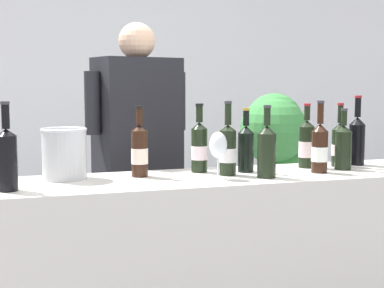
{
  "coord_description": "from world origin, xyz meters",
  "views": [
    {
      "loc": [
        -0.83,
        -2.38,
        1.34
      ],
      "look_at": [
        -0.08,
        0.0,
        1.07
      ],
      "focal_mm": 52.67,
      "sensor_mm": 36.0,
      "label": 1
    }
  ],
  "objects_px": {
    "wine_bottle_9": "(200,147)",
    "wine_bottle_10": "(306,144)",
    "potted_shrub": "(279,155)",
    "ice_bucket": "(64,153)",
    "wine_bottle_7": "(267,150)",
    "wine_bottle_6": "(343,146)",
    "wine_bottle_0": "(246,147)",
    "person_server": "(138,181)",
    "wine_bottle_5": "(320,148)",
    "wine_bottle_2": "(340,144)",
    "wine_bottle_1": "(140,150)",
    "wine_glass": "(218,147)",
    "wine_bottle_8": "(228,149)",
    "wine_bottle_11": "(7,157)",
    "wine_bottle_4": "(357,139)"
  },
  "relations": [
    {
      "from": "wine_bottle_9",
      "to": "wine_bottle_10",
      "type": "bearing_deg",
      "value": -2.6
    },
    {
      "from": "potted_shrub",
      "to": "ice_bucket",
      "type": "bearing_deg",
      "value": -146.26
    },
    {
      "from": "wine_bottle_7",
      "to": "ice_bucket",
      "type": "relative_size",
      "value": 1.44
    },
    {
      "from": "wine_bottle_6",
      "to": "wine_bottle_7",
      "type": "relative_size",
      "value": 0.92
    },
    {
      "from": "wine_bottle_0",
      "to": "wine_bottle_6",
      "type": "height_order",
      "value": "wine_bottle_0"
    },
    {
      "from": "person_server",
      "to": "wine_bottle_9",
      "type": "bearing_deg",
      "value": -66.78
    },
    {
      "from": "wine_bottle_5",
      "to": "person_server",
      "type": "height_order",
      "value": "person_server"
    },
    {
      "from": "wine_bottle_10",
      "to": "person_server",
      "type": "relative_size",
      "value": 0.19
    },
    {
      "from": "wine_bottle_2",
      "to": "wine_bottle_7",
      "type": "relative_size",
      "value": 0.99
    },
    {
      "from": "wine_bottle_1",
      "to": "person_server",
      "type": "height_order",
      "value": "person_server"
    },
    {
      "from": "ice_bucket",
      "to": "potted_shrub",
      "type": "relative_size",
      "value": 0.18
    },
    {
      "from": "wine_bottle_2",
      "to": "wine_glass",
      "type": "distance_m",
      "value": 0.74
    },
    {
      "from": "wine_bottle_9",
      "to": "wine_bottle_2",
      "type": "bearing_deg",
      "value": -3.13
    },
    {
      "from": "wine_bottle_5",
      "to": "potted_shrub",
      "type": "height_order",
      "value": "potted_shrub"
    },
    {
      "from": "wine_bottle_5",
      "to": "wine_bottle_10",
      "type": "relative_size",
      "value": 1.06
    },
    {
      "from": "wine_bottle_1",
      "to": "wine_bottle_2",
      "type": "distance_m",
      "value": 1.03
    },
    {
      "from": "wine_bottle_0",
      "to": "ice_bucket",
      "type": "distance_m",
      "value": 0.84
    },
    {
      "from": "wine_bottle_7",
      "to": "wine_bottle_10",
      "type": "height_order",
      "value": "wine_bottle_7"
    },
    {
      "from": "ice_bucket",
      "to": "wine_bottle_1",
      "type": "bearing_deg",
      "value": -6.25
    },
    {
      "from": "wine_bottle_8",
      "to": "person_server",
      "type": "xyz_separation_m",
      "value": [
        -0.29,
        0.6,
        -0.23
      ]
    },
    {
      "from": "wine_bottle_11",
      "to": "person_server",
      "type": "bearing_deg",
      "value": 46.2
    },
    {
      "from": "potted_shrub",
      "to": "wine_bottle_6",
      "type": "bearing_deg",
      "value": -101.16
    },
    {
      "from": "wine_bottle_4",
      "to": "wine_bottle_11",
      "type": "height_order",
      "value": "wine_bottle_4"
    },
    {
      "from": "wine_bottle_8",
      "to": "wine_bottle_9",
      "type": "xyz_separation_m",
      "value": [
        -0.09,
        0.13,
        0.0
      ]
    },
    {
      "from": "wine_bottle_5",
      "to": "wine_bottle_11",
      "type": "xyz_separation_m",
      "value": [
        -1.4,
        -0.04,
        0.02
      ]
    },
    {
      "from": "wine_bottle_9",
      "to": "wine_glass",
      "type": "xyz_separation_m",
      "value": [
        0.01,
        -0.21,
        0.02
      ]
    },
    {
      "from": "wine_bottle_7",
      "to": "potted_shrub",
      "type": "xyz_separation_m",
      "value": [
        0.69,
        1.27,
        -0.2
      ]
    },
    {
      "from": "wine_bottle_7",
      "to": "wine_bottle_11",
      "type": "bearing_deg",
      "value": 179.17
    },
    {
      "from": "potted_shrub",
      "to": "wine_bottle_7",
      "type": "bearing_deg",
      "value": -118.49
    },
    {
      "from": "wine_bottle_4",
      "to": "wine_bottle_8",
      "type": "relative_size",
      "value": 1.05
    },
    {
      "from": "wine_bottle_0",
      "to": "person_server",
      "type": "relative_size",
      "value": 0.18
    },
    {
      "from": "wine_bottle_7",
      "to": "wine_bottle_11",
      "type": "xyz_separation_m",
      "value": [
        -1.1,
        0.02,
        0.01
      ]
    },
    {
      "from": "wine_bottle_10",
      "to": "ice_bucket",
      "type": "bearing_deg",
      "value": 179.19
    },
    {
      "from": "ice_bucket",
      "to": "wine_bottle_11",
      "type": "bearing_deg",
      "value": -137.55
    },
    {
      "from": "wine_bottle_8",
      "to": "wine_bottle_11",
      "type": "bearing_deg",
      "value": -174.1
    },
    {
      "from": "wine_bottle_2",
      "to": "wine_glass",
      "type": "relative_size",
      "value": 1.54
    },
    {
      "from": "wine_bottle_4",
      "to": "wine_glass",
      "type": "distance_m",
      "value": 0.85
    },
    {
      "from": "wine_bottle_10",
      "to": "wine_bottle_2",
      "type": "bearing_deg",
      "value": -4.74
    },
    {
      "from": "wine_bottle_9",
      "to": "person_server",
      "type": "xyz_separation_m",
      "value": [
        -0.2,
        0.47,
        -0.23
      ]
    },
    {
      "from": "wine_bottle_6",
      "to": "ice_bucket",
      "type": "distance_m",
      "value": 1.33
    },
    {
      "from": "wine_bottle_4",
      "to": "ice_bucket",
      "type": "distance_m",
      "value": 1.47
    },
    {
      "from": "wine_bottle_1",
      "to": "wine_bottle_4",
      "type": "height_order",
      "value": "wine_bottle_4"
    },
    {
      "from": "wine_bottle_11",
      "to": "wine_bottle_10",
      "type": "bearing_deg",
      "value": 8.03
    },
    {
      "from": "wine_bottle_10",
      "to": "ice_bucket",
      "type": "xyz_separation_m",
      "value": [
        -1.18,
        0.02,
        -0.0
      ]
    },
    {
      "from": "wine_bottle_0",
      "to": "wine_bottle_6",
      "type": "bearing_deg",
      "value": -8.53
    },
    {
      "from": "wine_bottle_4",
      "to": "wine_bottle_6",
      "type": "distance_m",
      "value": 0.19
    },
    {
      "from": "wine_bottle_4",
      "to": "wine_glass",
      "type": "height_order",
      "value": "wine_bottle_4"
    },
    {
      "from": "wine_glass",
      "to": "person_server",
      "type": "distance_m",
      "value": 0.75
    },
    {
      "from": "wine_bottle_0",
      "to": "wine_bottle_4",
      "type": "bearing_deg",
      "value": 3.59
    },
    {
      "from": "wine_bottle_7",
      "to": "wine_bottle_8",
      "type": "distance_m",
      "value": 0.18
    }
  ]
}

